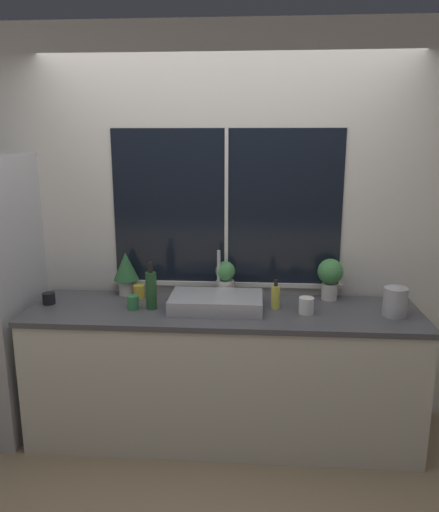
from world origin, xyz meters
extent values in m
plane|color=#937F60|center=(0.00, 0.00, 0.00)|extent=(14.00, 14.00, 0.00)
cube|color=silver|center=(0.00, 0.71, 1.35)|extent=(8.00, 0.06, 2.70)
cube|color=black|center=(0.00, 0.68, 1.50)|extent=(1.56, 0.01, 1.05)
cube|color=silver|center=(0.00, 0.67, 1.50)|extent=(0.02, 0.01, 1.05)
cube|color=silver|center=(0.00, 0.67, 0.96)|extent=(1.62, 0.04, 0.03)
cube|color=silver|center=(0.00, 0.32, 0.43)|extent=(2.49, 0.64, 0.86)
cube|color=#4C4C51|center=(0.00, 0.32, 0.87)|extent=(2.51, 0.67, 0.03)
cube|color=#ADADB2|center=(-0.04, 0.33, 0.94)|extent=(0.59, 0.36, 0.09)
cylinder|color=#B7B7BC|center=(-0.04, 0.54, 0.91)|extent=(0.04, 0.04, 0.03)
cylinder|color=#B7B7BC|center=(-0.04, 0.54, 1.07)|extent=(0.02, 0.02, 0.31)
cylinder|color=silver|center=(-0.69, 0.57, 0.95)|extent=(0.10, 0.10, 0.11)
cone|color=#2D6638|center=(-0.69, 0.57, 1.10)|extent=(0.17, 0.17, 0.19)
cylinder|color=silver|center=(0.00, 0.57, 0.95)|extent=(0.12, 0.12, 0.12)
sphere|color=#478E4C|center=(0.00, 0.57, 1.08)|extent=(0.13, 0.13, 0.13)
cylinder|color=silver|center=(0.71, 0.57, 0.95)|extent=(0.11, 0.11, 0.11)
sphere|color=#478E4C|center=(0.71, 0.57, 1.09)|extent=(0.17, 0.17, 0.17)
cylinder|color=#DBD14C|center=(0.34, 0.37, 0.97)|extent=(0.06, 0.06, 0.15)
cylinder|color=black|center=(0.34, 0.37, 1.06)|extent=(0.02, 0.02, 0.04)
cylinder|color=#235128|center=(-0.46, 0.30, 1.01)|extent=(0.07, 0.07, 0.24)
cylinder|color=black|center=(-0.46, 0.30, 1.16)|extent=(0.03, 0.03, 0.07)
cylinder|color=white|center=(0.52, 0.28, 0.94)|extent=(0.09, 0.09, 0.10)
cylinder|color=gold|center=(-0.59, 0.51, 0.94)|extent=(0.07, 0.07, 0.09)
cylinder|color=black|center=(-1.15, 0.34, 0.93)|extent=(0.08, 0.08, 0.08)
cylinder|color=#38844C|center=(-0.57, 0.28, 0.94)|extent=(0.07, 0.07, 0.09)
cylinder|color=#B2B2B7|center=(1.06, 0.28, 0.98)|extent=(0.15, 0.15, 0.18)
cone|color=#B2B2B7|center=(1.06, 0.28, 1.08)|extent=(0.12, 0.12, 0.02)
camera|label=1|loc=(0.20, -2.70, 1.96)|focal=35.00mm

